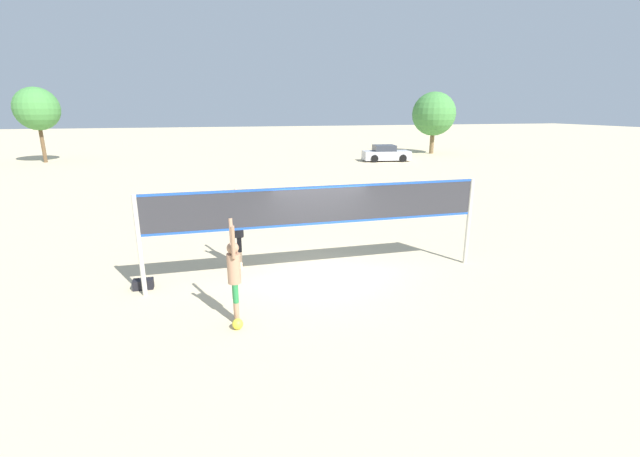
{
  "coord_description": "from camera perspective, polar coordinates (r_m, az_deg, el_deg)",
  "views": [
    {
      "loc": [
        -2.79,
        -10.52,
        4.46
      ],
      "look_at": [
        0.0,
        0.0,
        1.39
      ],
      "focal_mm": 24.0,
      "sensor_mm": 36.0,
      "label": 1
    }
  ],
  "objects": [
    {
      "name": "ground_plane",
      "position": [
        11.77,
        0.0,
        -6.54
      ],
      "size": [
        200.0,
        200.0,
        0.0
      ],
      "primitive_type": "plane",
      "color": "beige"
    },
    {
      "name": "player_spiker",
      "position": [
        9.16,
        -11.39,
        -5.51
      ],
      "size": [
        0.28,
        0.72,
        2.24
      ],
      "rotation": [
        0.0,
        0.0,
        1.57
      ],
      "color": "tan",
      "rests_on": "ground_plane"
    },
    {
      "name": "gear_bag",
      "position": [
        11.92,
        -22.5,
        -6.86
      ],
      "size": [
        0.49,
        0.28,
        0.25
      ],
      "color": "black",
      "rests_on": "ground_plane"
    },
    {
      "name": "player_blocker",
      "position": [
        12.33,
        -10.83,
        0.15
      ],
      "size": [
        0.28,
        0.72,
        2.27
      ],
      "rotation": [
        0.0,
        0.0,
        -1.57
      ],
      "color": "beige",
      "rests_on": "ground_plane"
    },
    {
      "name": "tree_left_cluster",
      "position": [
        43.48,
        -33.58,
        13.14
      ],
      "size": [
        3.5,
        3.5,
        6.16
      ],
      "color": "brown",
      "rests_on": "ground_plane"
    },
    {
      "name": "volleyball",
      "position": [
        9.31,
        -10.92,
        -12.4
      ],
      "size": [
        0.23,
        0.23,
        0.23
      ],
      "color": "yellow",
      "rests_on": "ground_plane"
    },
    {
      "name": "parked_car_near",
      "position": [
        38.22,
        8.77,
        9.81
      ],
      "size": [
        4.22,
        2.28,
        1.39
      ],
      "rotation": [
        0.0,
        0.0,
        -0.14
      ],
      "color": "#B7B7BC",
      "rests_on": "ground_plane"
    },
    {
      "name": "volleyball_net",
      "position": [
        11.2,
        0.0,
        2.2
      ],
      "size": [
        9.07,
        0.12,
        2.53
      ],
      "color": "beige",
      "rests_on": "ground_plane"
    },
    {
      "name": "tree_right_cluster",
      "position": [
        45.55,
        14.94,
        14.54
      ],
      "size": [
        4.27,
        4.27,
        6.05
      ],
      "color": "brown",
      "rests_on": "ground_plane"
    }
  ]
}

